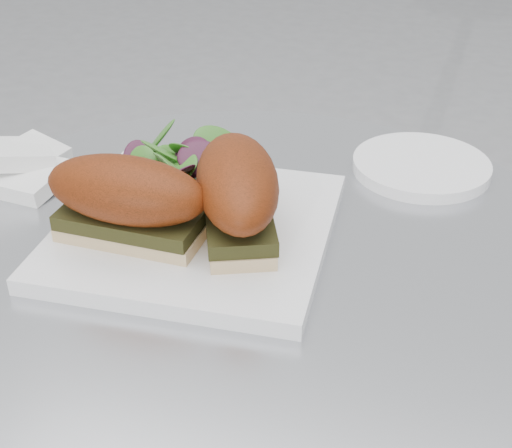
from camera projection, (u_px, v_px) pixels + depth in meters
The scene contains 7 objects.
table at pixel (242, 444), 0.78m from camera, with size 0.70×0.70×0.73m.
plate at pixel (196, 229), 0.68m from camera, with size 0.25×0.25×0.02m, color white.
sandwich_left at pixel (127, 199), 0.63m from camera, with size 0.15×0.07×0.08m.
sandwich_right at pixel (237, 190), 0.64m from camera, with size 0.13×0.18×0.08m.
salad at pixel (180, 158), 0.74m from camera, with size 0.12×0.12×0.05m, color #477C28, non-canonical shape.
napkin at pixel (18, 173), 0.78m from camera, with size 0.12×0.12×0.02m, color white, non-canonical shape.
saucer at pixel (421, 166), 0.80m from camera, with size 0.15×0.15×0.01m, color white.
Camera 1 is at (0.18, -0.50, 1.10)m, focal length 50.00 mm.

